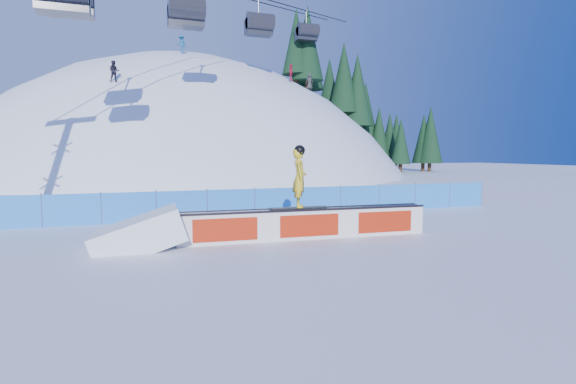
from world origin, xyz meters
name	(u,v)px	position (x,y,z in m)	size (l,w,h in m)	color
ground	(319,234)	(0.00, 0.00, 0.00)	(160.00, 160.00, 0.00)	white
snow_hill	(185,318)	(0.00, 42.00, -18.00)	(64.00, 64.00, 64.00)	white
treeline	(363,102)	(24.62, 41.78, 9.64)	(23.87, 9.61, 21.53)	#322114
safety_fence	(277,202)	(0.00, 4.50, 0.60)	(22.05, 0.05, 1.30)	blue
rail_box	(307,224)	(-0.69, -0.65, 0.48)	(8.11, 0.94, 0.97)	silver
snow_ramp	(140,248)	(-5.74, -0.42, 0.00)	(2.49, 1.66, 0.93)	white
snowboarder	(300,177)	(-0.94, -0.64, 1.95)	(1.92, 0.78, 1.99)	black
distant_skiers	(220,64)	(2.55, 29.76, 11.12)	(19.72, 8.32, 5.89)	black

